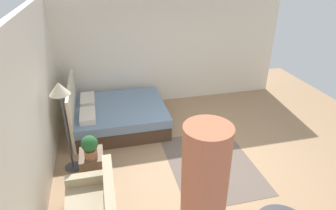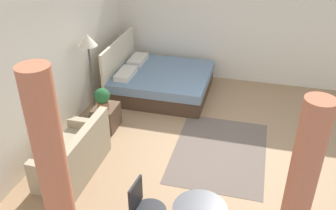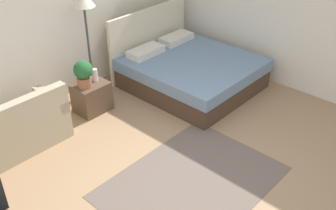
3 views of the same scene
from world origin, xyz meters
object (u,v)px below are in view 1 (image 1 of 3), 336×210
Objects in this scene: nightstand at (93,165)px; bed at (117,115)px; vase at (89,145)px; floor_lamp at (61,97)px; potted_plant at (90,146)px.

bed is at bearing -19.63° from nightstand.
nightstand is (-1.64, 0.59, -0.06)m from bed.
bed is 10.40× the size of vase.
bed is at bearing -35.98° from floor_lamp.
nightstand is 1.22× the size of potted_plant.
vase is at bearing 9.00° from nightstand.
potted_plant reaches higher than vase.
potted_plant reaches higher than nightstand.
nightstand is 1.33m from floor_lamp.
vase is at bearing 158.34° from bed.
nightstand is 0.30× the size of floor_lamp.
bed is 2.02m from floor_lamp.
potted_plant is at bearing -176.98° from nightstand.
potted_plant is (-1.74, 0.58, 0.41)m from bed.
floor_lamp is (0.32, 0.38, 1.24)m from nightstand.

